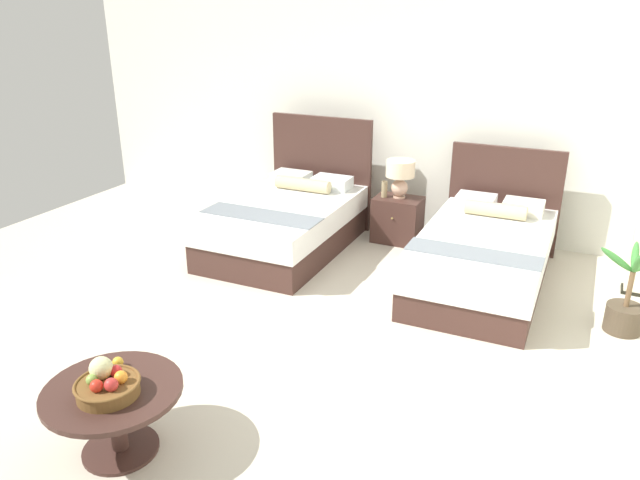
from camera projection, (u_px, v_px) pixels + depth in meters
ground_plane at (311, 335)px, 5.23m from camera, size 9.40×9.62×0.02m
wall_back at (421, 115)px, 7.25m from camera, size 9.40×0.12×2.82m
bed_near_window at (287, 221)px, 6.95m from camera, size 1.32×2.09×1.38m
bed_near_corner at (484, 255)px, 6.07m from camera, size 1.23×2.22×1.20m
nightstand at (397, 220)px, 7.18m from camera, size 0.55×0.42×0.54m
table_lamp at (400, 174)px, 6.99m from camera, size 0.34×0.34×0.44m
vase at (384, 189)px, 7.08m from camera, size 0.07×0.07×0.19m
coffee_table at (114, 404)px, 3.75m from camera, size 0.85×0.85×0.47m
fruit_bowl at (107, 384)px, 3.62m from camera, size 0.39×0.39×0.22m
loose_apple at (118, 362)px, 3.91m from camera, size 0.07×0.07×0.07m
potted_palm at (625, 309)px, 5.21m from camera, size 0.52×0.54×0.85m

